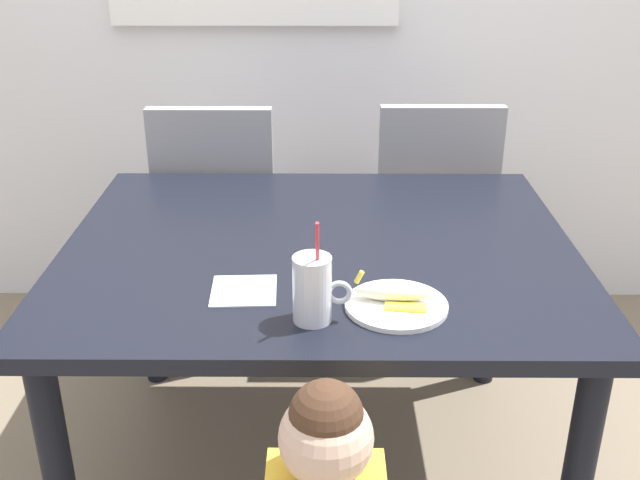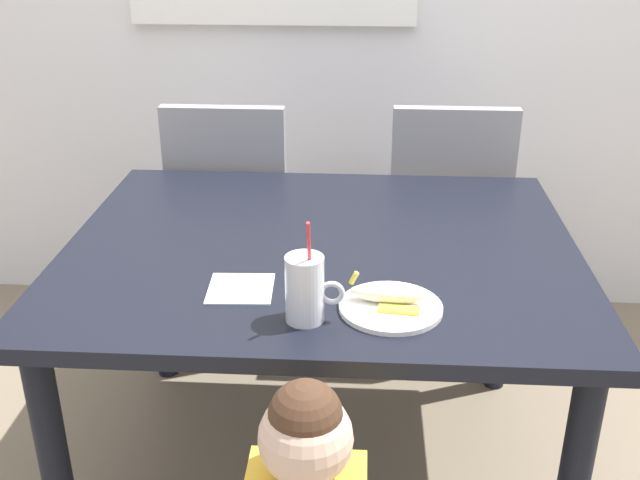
{
  "view_description": "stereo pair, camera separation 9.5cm",
  "coord_description": "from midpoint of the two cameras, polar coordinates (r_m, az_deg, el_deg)",
  "views": [
    {
      "loc": [
        0.01,
        -1.79,
        1.59
      ],
      "look_at": [
        0.0,
        -0.11,
        0.82
      ],
      "focal_mm": 42.01,
      "sensor_mm": 36.0,
      "label": 1
    },
    {
      "loc": [
        0.11,
        -1.79,
        1.59
      ],
      "look_at": [
        0.0,
        -0.11,
        0.82
      ],
      "focal_mm": 42.01,
      "sensor_mm": 36.0,
      "label": 2
    }
  ],
  "objects": [
    {
      "name": "dining_chair_right",
      "position": [
        2.78,
        7.51,
        2.3
      ],
      "size": [
        0.44,
        0.44,
        0.96
      ],
      "rotation": [
        0.0,
        0.0,
        3.14
      ],
      "color": "gray",
      "rests_on": "ground"
    },
    {
      "name": "milk_cup",
      "position": [
        1.59,
        -2.25,
        -4.06
      ],
      "size": [
        0.13,
        0.09,
        0.25
      ],
      "color": "silver",
      "rests_on": "dining_table"
    },
    {
      "name": "snack_plate",
      "position": [
        1.67,
        4.22,
        -5.01
      ],
      "size": [
        0.23,
        0.23,
        0.01
      ],
      "primitive_type": "cylinder",
      "color": "white",
      "rests_on": "dining_table"
    },
    {
      "name": "dining_table",
      "position": [
        2.02,
        -1.43,
        -2.66
      ],
      "size": [
        1.34,
        1.1,
        0.76
      ],
      "color": "black",
      "rests_on": "ground"
    },
    {
      "name": "ground_plane",
      "position": [
        2.39,
        -1.26,
        -16.94
      ],
      "size": [
        24.0,
        24.0,
        0.0
      ],
      "primitive_type": "plane",
      "color": "#7A6B56"
    },
    {
      "name": "dining_chair_left",
      "position": [
        2.77,
        -8.63,
        2.09
      ],
      "size": [
        0.44,
        0.44,
        0.96
      ],
      "rotation": [
        0.0,
        0.0,
        3.14
      ],
      "color": "gray",
      "rests_on": "ground"
    },
    {
      "name": "peeled_banana",
      "position": [
        1.67,
        4.01,
        -4.04
      ],
      "size": [
        0.17,
        0.12,
        0.07
      ],
      "rotation": [
        0.0,
        0.0,
        -0.12
      ],
      "color": "#F4EAC6",
      "rests_on": "snack_plate"
    },
    {
      "name": "paper_napkin",
      "position": [
        1.75,
        -7.37,
        -3.88
      ],
      "size": [
        0.16,
        0.16,
        0.0
      ],
      "primitive_type": "cube",
      "rotation": [
        0.0,
        0.0,
        0.05
      ],
      "color": "silver",
      "rests_on": "dining_table"
    }
  ]
}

